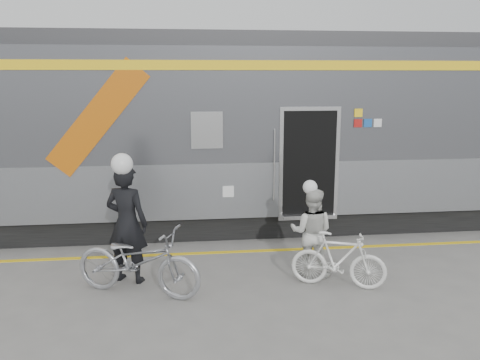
{
  "coord_description": "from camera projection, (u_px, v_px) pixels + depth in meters",
  "views": [
    {
      "loc": [
        -1.27,
        -6.89,
        3.28
      ],
      "look_at": [
        -0.26,
        1.6,
        1.5
      ],
      "focal_mm": 38.0,
      "sensor_mm": 36.0,
      "label": 1
    }
  ],
  "objects": [
    {
      "name": "safety_strip",
      "position": [
        250.0,
        251.0,
        9.6
      ],
      "size": [
        24.0,
        0.12,
        0.01
      ],
      "primitive_type": "cube",
      "color": "yellow",
      "rests_on": "ground"
    },
    {
      "name": "man",
      "position": [
        127.0,
        224.0,
        8.05
      ],
      "size": [
        0.83,
        0.7,
        1.92
      ],
      "primitive_type": "imported",
      "rotation": [
        0.0,
        0.0,
        2.74
      ],
      "color": "black",
      "rests_on": "ground"
    },
    {
      "name": "bicycle_left",
      "position": [
        138.0,
        261.0,
        7.63
      ],
      "size": [
        2.13,
        1.44,
        1.06
      ],
      "primitive_type": "imported",
      "rotation": [
        0.0,
        0.0,
        1.17
      ],
      "color": "#A4A5AC",
      "rests_on": "ground"
    },
    {
      "name": "helmet_man",
      "position": [
        124.0,
        153.0,
        7.82
      ],
      "size": [
        0.33,
        0.33,
        0.33
      ],
      "primitive_type": "sphere",
      "color": "white",
      "rests_on": "man"
    },
    {
      "name": "helmet_woman",
      "position": [
        313.0,
        181.0,
        8.18
      ],
      "size": [
        0.24,
        0.24,
        0.24
      ],
      "primitive_type": "sphere",
      "color": "white",
      "rests_on": "woman"
    },
    {
      "name": "woman",
      "position": [
        311.0,
        232.0,
        8.35
      ],
      "size": [
        0.87,
        0.78,
        1.47
      ],
      "primitive_type": "imported",
      "rotation": [
        0.0,
        0.0,
        2.77
      ],
      "color": "silver",
      "rests_on": "ground"
    },
    {
      "name": "train",
      "position": [
        194.0,
        132.0,
        11.06
      ],
      "size": [
        24.0,
        3.17,
        4.1
      ],
      "color": "black",
      "rests_on": "ground"
    },
    {
      "name": "bicycle_right",
      "position": [
        339.0,
        260.0,
        7.91
      ],
      "size": [
        1.53,
        0.93,
        0.89
      ],
      "primitive_type": "imported",
      "rotation": [
        0.0,
        0.0,
        1.2
      ],
      "color": "white",
      "rests_on": "ground"
    },
    {
      "name": "ground",
      "position": [
        270.0,
        301.0,
        7.51
      ],
      "size": [
        90.0,
        90.0,
        0.0
      ],
      "primitive_type": "plane",
      "color": "slate",
      "rests_on": "ground"
    }
  ]
}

